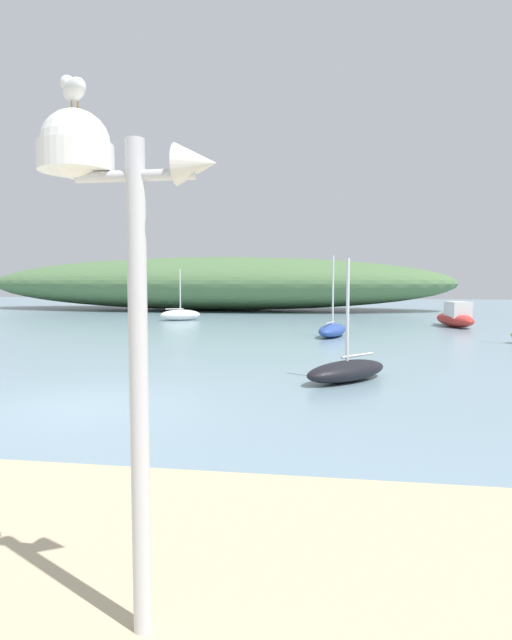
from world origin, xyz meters
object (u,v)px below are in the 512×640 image
at_px(seagull_on_radar, 73,88).
at_px(sailboat_far_left, 180,315).
at_px(sailboat_west_reach, 347,370).
at_px(motorboat_east_reach, 455,317).
at_px(mast_structure, 104,214).
at_px(sailboat_near_shore, 333,330).

xyz_separation_m(seagull_on_radar, sailboat_far_left, (-7.79, 27.81, -3.32)).
xyz_separation_m(sailboat_west_reach, motorboat_east_reach, (5.96, 16.00, 0.23)).
xyz_separation_m(sailboat_far_left, motorboat_east_reach, (15.65, -2.04, 0.16)).
height_order(mast_structure, seagull_on_radar, seagull_on_radar).
bearing_deg(sailboat_west_reach, motorboat_east_reach, 69.56).
bearing_deg(mast_structure, motorboat_east_reach, 73.43).
relative_size(mast_structure, sailboat_west_reach, 1.11).
xyz_separation_m(sailboat_near_shore, sailboat_west_reach, (0.42, -10.05, -0.04)).
bearing_deg(sailboat_west_reach, seagull_on_radar, -100.99).
height_order(sailboat_near_shore, sailboat_west_reach, sailboat_near_shore).
bearing_deg(sailboat_west_reach, sailboat_far_left, 118.24).
relative_size(sailboat_far_left, sailboat_west_reach, 1.04).
bearing_deg(seagull_on_radar, mast_structure, -3.27).
height_order(mast_structure, motorboat_east_reach, mast_structure).
distance_m(mast_structure, seagull_on_radar, 0.80).
bearing_deg(sailboat_near_shore, sailboat_west_reach, -87.61).
bearing_deg(sailboat_far_left, sailboat_near_shore, -40.76).
distance_m(mast_structure, sailboat_near_shore, 20.04).
xyz_separation_m(sailboat_near_shore, motorboat_east_reach, (6.38, 5.95, 0.19)).
xyz_separation_m(seagull_on_radar, motorboat_east_reach, (7.86, 25.77, -3.16)).
bearing_deg(sailboat_near_shore, seagull_on_radar, -94.27).
bearing_deg(sailboat_near_shore, mast_structure, -93.72).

